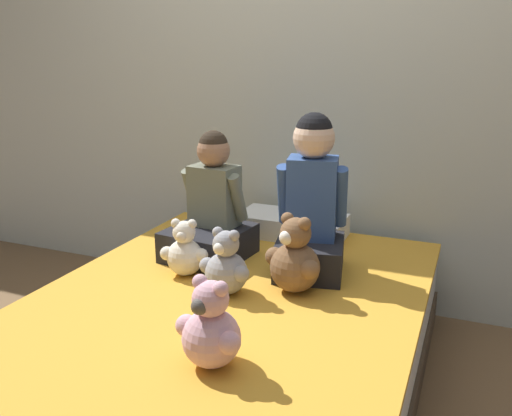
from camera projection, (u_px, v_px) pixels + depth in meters
name	position (u px, v px, depth m)	size (l,w,h in m)	color
ground_plane	(226.00, 395.00, 2.22)	(14.00, 14.00, 0.00)	brown
wall_behind_bed	(311.00, 72.00, 2.84)	(8.00, 0.06, 2.50)	beige
bed	(225.00, 348.00, 2.16)	(1.48, 1.97, 0.43)	#473828
child_on_left	(211.00, 212.00, 2.49)	(0.38, 0.40, 0.59)	black
child_on_right	(312.00, 205.00, 2.30)	(0.34, 0.37, 0.69)	black
teddy_bear_held_by_left_child	(185.00, 252.00, 2.30)	(0.20, 0.16, 0.25)	silver
teddy_bear_held_by_right_child	(295.00, 260.00, 2.14)	(0.25, 0.20, 0.32)	brown
teddy_bear_between_children	(226.00, 266.00, 2.12)	(0.22, 0.17, 0.27)	#939399
teddy_bear_at_foot_of_bed	(211.00, 329.00, 1.63)	(0.24, 0.18, 0.29)	#DBA3B2
pillow_at_headboard	(292.00, 225.00, 2.81)	(0.55, 0.27, 0.11)	white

